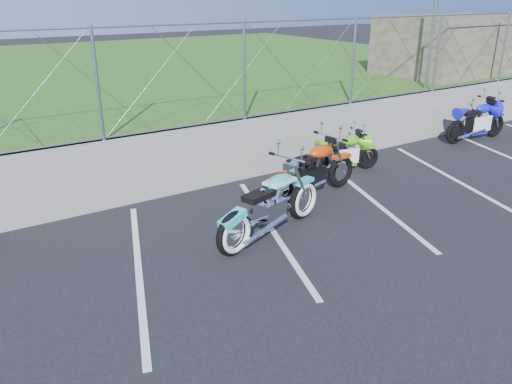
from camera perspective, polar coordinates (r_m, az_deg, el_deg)
ground at (r=7.91m, az=5.96°, el=-6.98°), size 90.00×90.00×0.00m
retaining_wall at (r=10.38m, az=-5.99°, el=4.07°), size 30.00×0.22×1.30m
grass_field at (r=19.62m, az=-19.74°, el=11.36°), size 30.00×20.00×1.30m
stone_building at (r=18.52m, az=21.92°, el=15.39°), size 5.00×3.00×1.80m
chain_link_fence at (r=10.01m, az=-6.36°, el=13.10°), size 28.00×0.03×2.00m
sign_pole at (r=14.89m, az=19.50°, el=16.82°), size 0.08×0.08×3.00m
parking_lines at (r=9.29m, az=7.94°, el=-2.49°), size 18.29×4.31×0.01m
cruiser_turquoise at (r=8.24m, az=1.87°, el=-1.71°), size 2.47×0.93×1.26m
naked_orange at (r=9.89m, az=6.59°, el=2.24°), size 2.37×0.80×1.18m
sportbike_green at (r=11.44m, az=10.10°, el=4.22°), size 1.77×0.65×0.93m
sportbike_blue at (r=15.03m, az=23.96°, el=7.25°), size 2.19×0.78×1.13m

